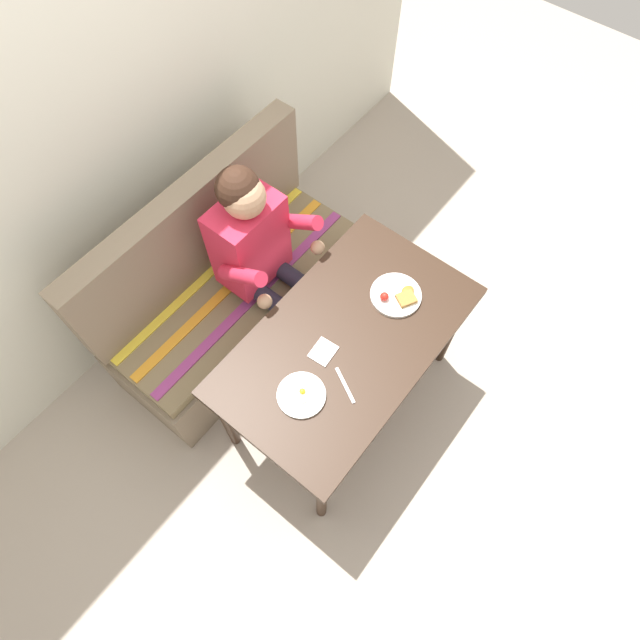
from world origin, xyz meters
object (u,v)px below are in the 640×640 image
(couch, at_px, (231,292))
(plate_eggs, at_px, (301,395))
(plate_breakfast, at_px, (397,295))
(person, at_px, (261,251))
(napkin, at_px, (323,352))
(fork, at_px, (345,385))
(table, at_px, (346,346))

(couch, distance_m, plate_eggs, 0.94)
(plate_breakfast, bearing_deg, person, 107.44)
(napkin, height_order, fork, napkin)
(person, distance_m, napkin, 0.59)
(plate_eggs, xyz_separation_m, napkin, (0.21, 0.05, -0.01))
(couch, bearing_deg, napkin, -99.16)
(table, height_order, person, person)
(table, relative_size, couch, 0.83)
(table, relative_size, napkin, 10.76)
(person, relative_size, plate_breakfast, 5.23)
(napkin, bearing_deg, person, 68.12)
(plate_breakfast, distance_m, plate_eggs, 0.63)
(table, xyz_separation_m, couch, (0.00, 0.76, -0.32))
(fork, bearing_deg, table, 62.48)
(table, height_order, napkin, napkin)
(person, height_order, napkin, person)
(plate_breakfast, relative_size, napkin, 2.08)
(couch, height_order, person, person)
(plate_breakfast, relative_size, plate_eggs, 1.15)
(table, height_order, plate_eggs, plate_eggs)
(plate_breakfast, bearing_deg, couch, 110.54)
(couch, height_order, plate_eggs, couch)
(person, bearing_deg, fork, -111.63)
(couch, relative_size, plate_breakfast, 6.21)
(table, relative_size, fork, 7.06)
(table, height_order, plate_breakfast, plate_breakfast)
(plate_eggs, bearing_deg, table, 2.48)
(table, height_order, fork, fork)
(napkin, bearing_deg, plate_eggs, -165.78)
(plate_breakfast, distance_m, napkin, 0.43)
(plate_eggs, relative_size, fork, 1.19)
(table, xyz_separation_m, napkin, (-0.12, 0.04, 0.09))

